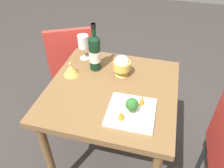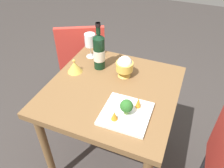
% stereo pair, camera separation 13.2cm
% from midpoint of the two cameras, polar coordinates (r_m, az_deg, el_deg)
% --- Properties ---
extents(ground_plane, '(8.00, 8.00, 0.00)m').
position_cam_midpoint_polar(ground_plane, '(1.90, 2.09, -18.39)').
color(ground_plane, '#383330').
extents(dining_table, '(0.77, 0.77, 0.74)m').
position_cam_midpoint_polar(dining_table, '(1.41, 2.69, -4.34)').
color(dining_table, brown).
rests_on(dining_table, ground_plane).
extents(chair_by_wall, '(0.54, 0.54, 0.85)m').
position_cam_midpoint_polar(chair_by_wall, '(2.02, -5.79, 6.85)').
color(chair_by_wall, red).
rests_on(chair_by_wall, ground_plane).
extents(wine_bottle, '(0.08, 0.08, 0.32)m').
position_cam_midpoint_polar(wine_bottle, '(1.44, -0.72, 8.32)').
color(wine_bottle, black).
rests_on(wine_bottle, dining_table).
extents(wine_glass, '(0.08, 0.08, 0.18)m').
position_cam_midpoint_polar(wine_glass, '(1.56, -3.23, 10.99)').
color(wine_glass, white).
rests_on(wine_glass, dining_table).
extents(rice_bowl, '(0.11, 0.11, 0.14)m').
position_cam_midpoint_polar(rice_bowl, '(1.40, 5.95, 4.51)').
color(rice_bowl, gold).
rests_on(rice_bowl, dining_table).
extents(rice_bowl_lid, '(0.10, 0.10, 0.09)m').
position_cam_midpoint_polar(rice_bowl_lid, '(1.46, -7.06, 4.33)').
color(rice_bowl_lid, gold).
rests_on(rice_bowl_lid, dining_table).
extents(serving_plate, '(0.25, 0.25, 0.02)m').
position_cam_midpoint_polar(serving_plate, '(1.18, 6.85, -7.71)').
color(serving_plate, white).
rests_on(serving_plate, dining_table).
extents(broccoli_floret, '(0.07, 0.07, 0.09)m').
position_cam_midpoint_polar(broccoli_floret, '(1.14, 7.09, -5.85)').
color(broccoli_floret, '#729E4C').
rests_on(broccoli_floret, serving_plate).
extents(carrot_garnish_left, '(0.04, 0.04, 0.05)m').
position_cam_midpoint_polar(carrot_garnish_left, '(1.12, 4.04, -8.26)').
color(carrot_garnish_left, orange).
rests_on(carrot_garnish_left, serving_plate).
extents(carrot_garnish_right, '(0.03, 0.03, 0.06)m').
position_cam_midpoint_polar(carrot_garnish_right, '(1.19, 9.97, -4.80)').
color(carrot_garnish_right, orange).
rests_on(carrot_garnish_right, serving_plate).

